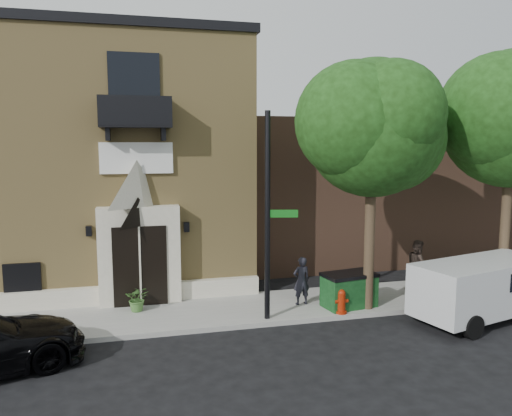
{
  "coord_description": "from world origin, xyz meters",
  "views": [
    {
      "loc": [
        -1.2,
        -13.58,
        5.39
      ],
      "look_at": [
        2.72,
        2.0,
        3.28
      ],
      "focal_mm": 35.0,
      "sensor_mm": 36.0,
      "label": 1
    }
  ],
  "objects": [
    {
      "name": "ground",
      "position": [
        0.0,
        0.0,
        0.0
      ],
      "size": [
        120.0,
        120.0,
        0.0
      ],
      "primitive_type": "plane",
      "color": "black",
      "rests_on": "ground"
    },
    {
      "name": "sidewalk",
      "position": [
        1.0,
        1.5,
        0.07
      ],
      "size": [
        42.0,
        3.0,
        0.15
      ],
      "primitive_type": "cube",
      "color": "gray",
      "rests_on": "ground"
    },
    {
      "name": "church",
      "position": [
        -2.99,
        7.95,
        4.63
      ],
      "size": [
        12.2,
        11.01,
        9.3
      ],
      "color": "tan",
      "rests_on": "ground"
    },
    {
      "name": "neighbour_building",
      "position": [
        12.0,
        9.0,
        3.2
      ],
      "size": [
        18.0,
        8.0,
        6.4
      ],
      "primitive_type": "cube",
      "color": "brown",
      "rests_on": "ground"
    },
    {
      "name": "street_tree_left",
      "position": [
        6.03,
        0.35,
        5.87
      ],
      "size": [
        4.97,
        4.38,
        7.77
      ],
      "color": "#38281C",
      "rests_on": "sidewalk"
    },
    {
      "name": "cargo_van",
      "position": [
        9.19,
        -1.0,
        1.03
      ],
      "size": [
        4.82,
        2.87,
        1.85
      ],
      "rotation": [
        0.0,
        0.0,
        0.25
      ],
      "color": "silver",
      "rests_on": "ground"
    },
    {
      "name": "street_sign",
      "position": [
        2.67,
        0.35,
        3.25
      ],
      "size": [
        0.96,
        1.1,
        6.15
      ],
      "rotation": [
        0.0,
        0.0,
        -0.23
      ],
      "color": "black",
      "rests_on": "sidewalk"
    },
    {
      "name": "fire_hydrant",
      "position": [
        4.99,
        0.2,
        0.52
      ],
      "size": [
        0.43,
        0.35,
        0.76
      ],
      "color": "maroon",
      "rests_on": "sidewalk"
    },
    {
      "name": "dumpster",
      "position": [
        5.49,
        0.75,
        0.71
      ],
      "size": [
        1.82,
        1.22,
        1.1
      ],
      "rotation": [
        0.0,
        0.0,
        0.16
      ],
      "color": "#0E3415",
      "rests_on": "sidewalk"
    },
    {
      "name": "planter",
      "position": [
        -1.11,
        1.95,
        0.55
      ],
      "size": [
        0.78,
        0.7,
        0.8
      ],
      "primitive_type": "imported",
      "rotation": [
        0.0,
        0.0,
        -0.1
      ],
      "color": "#447332",
      "rests_on": "sidewalk"
    },
    {
      "name": "pedestrian_near",
      "position": [
        4.07,
        1.33,
        0.94
      ],
      "size": [
        0.62,
        0.44,
        1.58
      ],
      "primitive_type": "imported",
      "rotation": [
        0.0,
        0.0,
        3.26
      ],
      "color": "black",
      "rests_on": "sidewalk"
    },
    {
      "name": "pedestrian_far",
      "position": [
        8.67,
        1.92,
        1.05
      ],
      "size": [
        0.85,
        1.0,
        1.79
      ],
      "primitive_type": "imported",
      "rotation": [
        0.0,
        0.0,
        1.36
      ],
      "color": "#322721",
      "rests_on": "sidewalk"
    }
  ]
}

